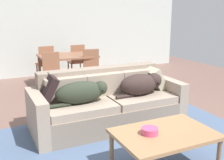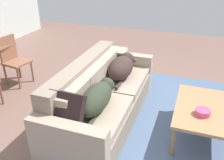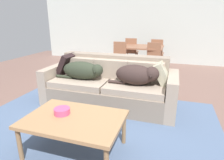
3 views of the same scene
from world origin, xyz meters
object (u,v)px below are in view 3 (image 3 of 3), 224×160
Objects in this scene: throw_pillow_by_right_arm at (162,73)px; dining_chair_far_right at (157,52)px; dog_on_left_cushion at (83,70)px; dining_chair_near_left at (119,57)px; bowl_on_coffee_table at (62,111)px; dining_chair_near_right at (152,59)px; dining_chair_far_left at (131,51)px; throw_pillow_by_left_arm at (67,64)px; dog_on_right_cushion at (137,75)px; coffee_table at (74,121)px; couch at (110,86)px; dining_table at (141,48)px.

throw_pillow_by_right_arm is 3.04m from dining_chair_far_right.
dining_chair_near_left reaches higher than dog_on_left_cushion.
bowl_on_coffee_table is 3.41m from dining_chair_near_right.
dining_chair_near_right is 0.99× the size of dining_chair_far_left.
throw_pillow_by_right_arm is at bearing -70.65° from dining_chair_near_right.
dining_chair_far_left is at bearing 111.56° from throw_pillow_by_right_arm.
throw_pillow_by_right_arm is at bearing -0.06° from throw_pillow_by_left_arm.
dining_chair_far_left is at bearing 104.13° from dog_on_right_cushion.
throw_pillow_by_right_arm reaches higher than dog_on_left_cushion.
dining_chair_near_right reaches higher than dining_chair_near_left.
bowl_on_coffee_table is at bearing -117.27° from dog_on_right_cushion.
dining_chair_far_left is 0.81m from dining_chair_far_right.
dining_chair_near_right is (1.43, 1.90, -0.17)m from throw_pillow_by_left_arm.
dining_chair_near_right is at bearing 82.06° from coffee_table.
dining_chair_far_left is at bearing 95.26° from couch.
dining_chair_far_left is at bearing 126.65° from dining_table.
dining_chair_near_right reaches higher than throw_pillow_by_left_arm.
dining_chair_near_left reaches higher than dog_on_right_cushion.
couch is 2.58× the size of dining_chair_near_left.
coffee_table is at bearing -87.76° from couch.
throw_pillow_by_right_arm is (1.80, -0.00, -0.02)m from throw_pillow_by_left_arm.
dining_table is 1.39× the size of dining_chair_near_right.
dog_on_left_cushion is at bearing -171.65° from throw_pillow_by_right_arm.
dining_chair_far_left is at bearing 3.92° from dining_chair_far_right.
coffee_table is 4.48m from dining_chair_far_left.
dining_chair_far_left is (0.63, 2.98, -0.15)m from throw_pillow_by_left_arm.
dining_chair_far_left reaches higher than dog_on_right_cushion.
throw_pillow_by_right_arm is 1.73m from coffee_table.
dining_chair_far_left is (0.10, 1.13, 0.02)m from dining_chair_near_left.
dining_chair_near_right is at bearing 75.00° from couch.
couch is at bearing 81.43° from dining_chair_far_right.
dog_on_right_cushion is (0.52, -0.15, 0.30)m from couch.
dining_chair_near_right is at bearing 53.10° from throw_pillow_by_left_arm.
bowl_on_coffee_table is 3.91m from dining_table.
dining_chair_near_right is (0.01, 2.11, -0.14)m from dog_on_right_cushion.
dining_chair_far_right is at bearing 96.90° from throw_pillow_by_right_arm.
throw_pillow_by_right_arm reaches higher than coffee_table.
dining_chair_near_left reaches higher than throw_pillow_by_right_arm.
throw_pillow_by_left_arm is at bearing -118.67° from dining_chair_near_right.
dining_chair_far_left is (-0.16, 4.43, 0.03)m from bowl_on_coffee_table.
bowl_on_coffee_table reaches higher than coffee_table.
dining_chair_near_right is (0.91, 0.05, 0.00)m from dining_chair_near_left.
dining_chair_far_right is (0.01, 1.11, 0.01)m from dining_chair_near_right.
dog_on_left_cushion is at bearing -162.16° from couch.
couch is 2.61× the size of dog_on_left_cushion.
dining_chair_near_left is 1.00× the size of dining_chair_far_right.
dining_chair_far_left is (-0.28, 3.04, 0.18)m from couch.
throw_pillow_by_left_arm is 2.65m from dining_table.
dining_table is at bearing 98.70° from dog_on_right_cushion.
dining_chair_far_right is (0.92, 1.16, 0.01)m from dining_chair_near_left.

